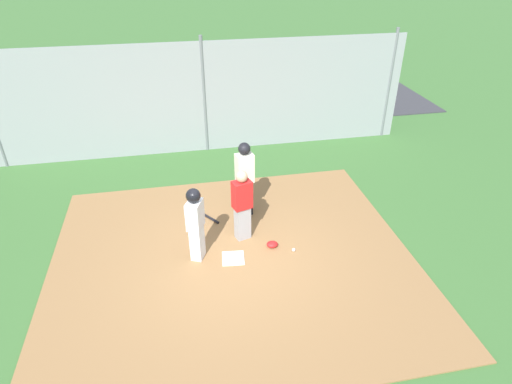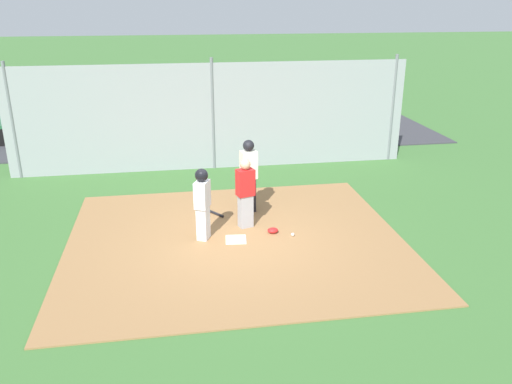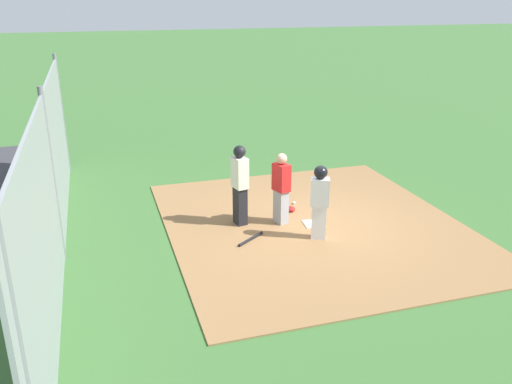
# 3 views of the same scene
# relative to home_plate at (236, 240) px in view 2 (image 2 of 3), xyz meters

# --- Properties ---
(ground_plane) EXTENTS (140.00, 140.00, 0.00)m
(ground_plane) POSITION_rel_home_plate_xyz_m (0.00, 0.00, -0.04)
(ground_plane) COLOR #3D6B33
(dirt_infield) EXTENTS (7.20, 6.40, 0.03)m
(dirt_infield) POSITION_rel_home_plate_xyz_m (0.00, 0.00, -0.03)
(dirt_infield) COLOR olive
(dirt_infield) RESTS_ON ground_plane
(home_plate) EXTENTS (0.48, 0.48, 0.02)m
(home_plate) POSITION_rel_home_plate_xyz_m (0.00, 0.00, 0.00)
(home_plate) COLOR white
(home_plate) RESTS_ON dirt_infield
(catcher) EXTENTS (0.44, 0.36, 1.61)m
(catcher) POSITION_rel_home_plate_xyz_m (-0.31, -0.68, 0.83)
(catcher) COLOR #9E9EA3
(catcher) RESTS_ON dirt_infield
(umpire) EXTENTS (0.43, 0.33, 1.81)m
(umpire) POSITION_rel_home_plate_xyz_m (-0.52, -1.56, 0.95)
(umpire) COLOR black
(umpire) RESTS_ON dirt_infield
(runner) EXTENTS (0.39, 0.45, 1.59)m
(runner) POSITION_rel_home_plate_xyz_m (0.68, -0.19, 0.89)
(runner) COLOR silver
(runner) RESTS_ON dirt_infield
(baseball_bat) EXTENTS (0.51, 0.67, 0.06)m
(baseball_bat) POSITION_rel_home_plate_xyz_m (0.38, -1.59, 0.02)
(baseball_bat) COLOR black
(baseball_bat) RESTS_ON dirt_infield
(catcher_mask) EXTENTS (0.24, 0.20, 0.12)m
(catcher_mask) POSITION_rel_home_plate_xyz_m (-0.86, -0.23, 0.05)
(catcher_mask) COLOR red
(catcher_mask) RESTS_ON dirt_infield
(baseball) EXTENTS (0.07, 0.07, 0.07)m
(baseball) POSITION_rel_home_plate_xyz_m (-1.26, 0.01, 0.03)
(baseball) COLOR white
(baseball) RESTS_ON dirt_infield
(backstop_fence) EXTENTS (12.00, 0.10, 3.35)m
(backstop_fence) POSITION_rel_home_plate_xyz_m (0.00, -5.31, 1.56)
(backstop_fence) COLOR #93999E
(backstop_fence) RESTS_ON ground_plane
(parking_lot) EXTENTS (18.00, 5.20, 0.04)m
(parking_lot) POSITION_rel_home_plate_xyz_m (0.00, -9.39, -0.02)
(parking_lot) COLOR #38383D
(parking_lot) RESTS_ON ground_plane
(parked_car_silver) EXTENTS (4.41, 2.36, 1.28)m
(parked_car_silver) POSITION_rel_home_plate_xyz_m (-0.62, -10.03, 0.57)
(parked_car_silver) COLOR #B2B2B7
(parked_car_silver) RESTS_ON parking_lot
(parked_car_green) EXTENTS (4.28, 2.05, 1.28)m
(parked_car_green) POSITION_rel_home_plate_xyz_m (5.83, -9.76, 0.57)
(parked_car_green) COLOR #235B38
(parked_car_green) RESTS_ON parking_lot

